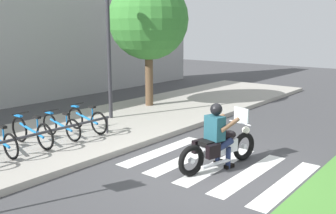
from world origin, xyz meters
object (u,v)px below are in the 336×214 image
Objects in this scene: bicycle_3 at (32,132)px; bicycle_4 at (61,126)px; tree_near_rack at (148,20)px; rider at (217,131)px; motorcycle at (220,147)px; bicycle_5 at (87,120)px; street_lamp at (109,41)px; bike_rack at (28,137)px.

bicycle_4 is at bearing 0.06° from bicycle_3.
tree_near_rack is at bearing 13.67° from bicycle_4.
rider is 0.92× the size of bicycle_4.
tree_near_rack is (3.57, 5.26, 2.83)m from motorcycle.
bicycle_3 is at bearing -180.00° from bicycle_5.
bicycle_4 is 3.31m from street_lamp.
bicycle_3 reaches higher than bicycle_5.
street_lamp is (1.34, 4.84, 1.78)m from rider.
bicycle_4 is 5.62m from tree_near_rack.
rider reaches higher than bicycle_5.
motorcycle is at bearing -55.77° from bike_rack.
motorcycle is 0.46× the size of bike_rack.
rider is 0.34× the size of street_lamp.
bicycle_5 is at bearing -154.54° from street_lamp.
street_lamp is (1.58, 0.75, 2.12)m from bicycle_5.
tree_near_rack reaches higher than bicycle_3.
tree_near_rack reaches higher than motorcycle.
bicycle_3 is 0.36× the size of bike_rack.
tree_near_rack is at bearing 11.67° from bicycle_3.
bike_rack is at bearing -127.29° from bicycle_3.
street_lamp is (2.42, 0.75, 2.13)m from bicycle_4.
bicycle_5 is (1.69, 0.00, -0.01)m from bicycle_3.
bike_rack is (-1.27, -0.55, 0.09)m from bicycle_4.
rider is 4.53m from bicycle_3.
rider is at bearing -86.69° from bicycle_5.
rider is 6.84m from tree_near_rack.
bicycle_4 is at bearing 23.67° from bike_rack.
rider is 5.33m from street_lamp.
street_lamp is 2.43m from tree_near_rack.
bicycle_5 is at bearing 93.31° from rider.
bicycle_5 is at bearing 94.31° from motorcycle.
bike_rack is at bearing -156.33° from bicycle_4.
street_lamp is (3.69, 1.30, 2.05)m from bike_rack.
motorcycle is 1.27× the size of bicycle_3.
rider is 4.25m from bike_rack.
street_lamp reaches higher than rider.
rider is at bearing -64.80° from bicycle_3.
street_lamp reaches higher than bicycle_5.
bicycle_4 is 0.36× the size of street_lamp.
rider is at bearing 163.52° from motorcycle.
tree_near_rack is (2.30, 0.40, 0.68)m from street_lamp.
rider reaches higher than bicycle_3.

